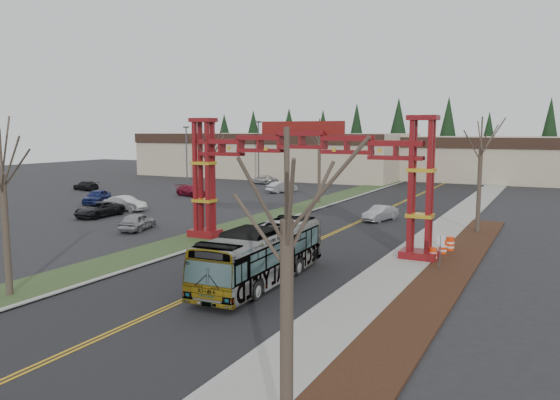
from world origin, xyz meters
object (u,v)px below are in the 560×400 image
Objects in this scene: parked_car_near_c at (99,209)px; bare_tree_median_near at (2,176)px; light_pole_far at (258,148)px; bare_tree_median_far at (319,141)px; retail_building_west at (277,154)px; bare_tree_median_mid at (208,157)px; parked_car_mid_b at (97,197)px; retail_building_east at (521,159)px; gateway_arch at (302,160)px; bare_tree_right_far at (481,146)px; light_pole_near at (212,157)px; barrel_north at (450,245)px; parked_car_near_a at (137,222)px; parked_car_mid_a at (191,191)px; parked_car_far_a at (282,187)px; street_sign at (440,246)px; transit_bus at (262,255)px; barrel_south at (433,255)px; parked_car_near_b at (126,203)px; parked_car_far_b at (263,180)px; parked_car_far_c at (86,186)px; bare_tree_right_near at (287,222)px; silver_sedan at (380,213)px; barrel_mid at (443,248)px; light_pole_mid at (187,152)px.

parked_car_near_c is 0.62× the size of bare_tree_median_near.
bare_tree_median_far is at bearing -44.30° from light_pole_far.
retail_building_west is 57.75m from bare_tree_median_mid.
bare_tree_median_near is at bearing -73.23° from parked_car_mid_b.
light_pole_far is (-34.96, -23.60, 1.94)m from retail_building_east.
bare_tree_right_far is (10.00, 11.17, 0.79)m from gateway_arch.
gateway_arch is at bearing -41.34° from light_pole_near.
gateway_arch reaches higher than parked_car_near_c.
barrel_north is (-0.69, -7.95, -6.27)m from bare_tree_right_far.
parked_car_mid_a is at bearing -79.39° from parked_car_near_a.
street_sign is (26.18, -31.65, 0.79)m from parked_car_far_a.
transit_bus is 5.22× the size of street_sign.
parked_car_far_a reaches higher than barrel_south.
parked_car_near_b is 4.15m from parked_car_near_c.
parked_car_far_b is at bearing 134.35° from bare_tree_median_far.
bare_tree_right_far is at bearing 93.97° from parked_car_far_c.
barrel_north is (31.79, -0.45, -0.19)m from parked_car_near_c.
bare_tree_right_near is 8.97× the size of barrel_south.
bare_tree_median_far reaches higher than parked_car_mid_b.
bare_tree_median_mid is (22.00, -53.35, 2.27)m from retail_building_west.
light_pole_far is at bearing 119.92° from bare_tree_right_near.
parked_car_near_a is at bearing 174.84° from street_sign.
parked_car_near_a is 33.66m from bare_tree_right_near.
gateway_arch is 10.91m from street_sign.
parked_car_near_c is 0.56× the size of light_pole_near.
silver_sedan is at bearing 118.58° from barrel_south.
parked_car_near_a is at bearing 179.65° from barrel_south.
bare_tree_right_far is (51.29, -8.67, 6.14)m from parked_car_far_c.
barrel_north is (7.81, -10.19, -0.17)m from silver_sedan.
transit_bus is at bearing -74.25° from silver_sedan.
parked_car_near_a is 0.51× the size of bare_tree_median_mid.
transit_bus is at bearing -53.59° from parked_car_mid_b.
parked_car_near_b reaches higher than parked_car_near_a.
parked_car_far_a is 14.28m from light_pole_near.
barrel_south is (25.37, -29.60, -0.26)m from parked_car_far_a.
light_pole_far reaches higher than parked_car_far_b.
parked_car_near_a is 24.39m from street_sign.
bare_tree_median_near is (22.00, -70.41, 2.09)m from retail_building_west.
retail_building_east is 80.48m from bare_tree_median_near.
light_pole_near is at bearing -73.11° from light_pole_far.
parked_car_near_c is at bearing 173.08° from barrel_south.
light_pole_near is 9.09× the size of barrel_mid.
retail_building_east reaches higher than transit_bus.
bare_tree_median_mid reaches higher than parked_car_mid_b.
gateway_arch is 4.17× the size of parked_car_far_c.
parked_car_far_a is (-26.49, -32.50, -2.81)m from retail_building_east.
bare_tree_median_near is at bearing -131.35° from barrel_north.
transit_bus is at bearing -60.44° from light_pole_far.
parked_car_far_c is at bearing -29.59° from parked_car_far_b.
gateway_arch is 42.82m from light_pole_mid.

